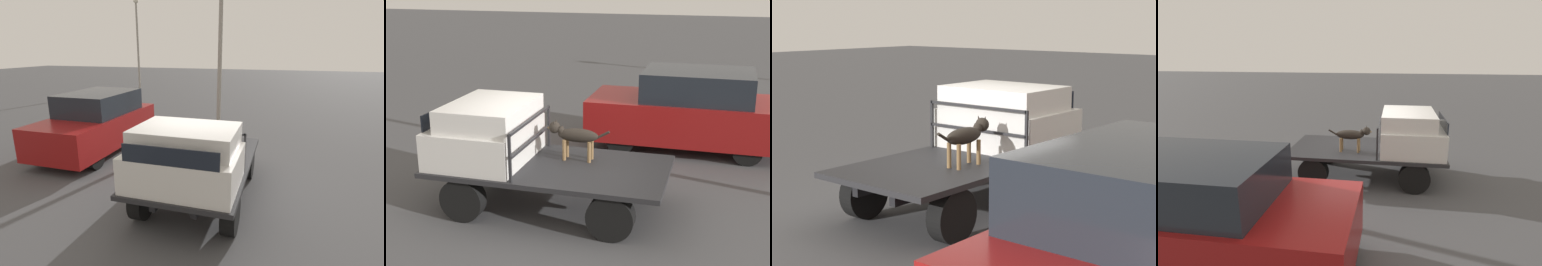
{
  "view_description": "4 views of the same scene",
  "coord_description": "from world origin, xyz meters",
  "views": [
    {
      "loc": [
        5.59,
        1.5,
        3.0
      ],
      "look_at": [
        -0.37,
        -0.34,
        1.24
      ],
      "focal_mm": 28.0,
      "sensor_mm": 36.0,
      "label": 1
    },
    {
      "loc": [
        -2.65,
        7.75,
        3.82
      ],
      "look_at": [
        -0.37,
        -0.34,
        1.24
      ],
      "focal_mm": 50.0,
      "sensor_mm": 36.0,
      "label": 2
    },
    {
      "loc": [
        -7.03,
        -5.82,
        2.79
      ],
      "look_at": [
        -0.37,
        -0.34,
        1.24
      ],
      "focal_mm": 60.0,
      "sensor_mm": 36.0,
      "label": 3
    },
    {
      "loc": [
        0.69,
        -7.29,
        3.13
      ],
      "look_at": [
        -0.37,
        -0.34,
        1.24
      ],
      "focal_mm": 28.0,
      "sensor_mm": 36.0,
      "label": 4
    }
  ],
  "objects": [
    {
      "name": "truck_headboard",
      "position": [
        0.33,
        0.0,
        1.27
      ],
      "size": [
        0.04,
        1.82,
        0.74
      ],
      "color": "#232326",
      "rests_on": "flatbed_truck"
    },
    {
      "name": "truck_cab",
      "position": [
        1.1,
        0.0,
        1.23
      ],
      "size": [
        1.47,
        1.82,
        0.98
      ],
      "color": "silver",
      "rests_on": "flatbed_truck"
    },
    {
      "name": "ground_plane",
      "position": [
        0.0,
        0.0,
        0.0
      ],
      "size": [
        80.0,
        80.0,
        0.0
      ],
      "primitive_type": "plane",
      "color": "#474749"
    },
    {
      "name": "parked_sedan",
      "position": [
        -1.93,
        -3.78,
        0.87
      ],
      "size": [
        4.21,
        1.83,
        1.75
      ],
      "rotation": [
        0.0,
        0.0,
        -0.08
      ],
      "color": "black",
      "rests_on": "ground"
    },
    {
      "name": "dog",
      "position": [
        -0.29,
        -0.34,
        1.19
      ],
      "size": [
        1.08,
        0.23,
        0.66
      ],
      "rotation": [
        0.0,
        0.0,
        -0.2
      ],
      "color": "brown",
      "rests_on": "flatbed_truck"
    },
    {
      "name": "flatbed_truck",
      "position": [
        0.0,
        0.0,
        0.57
      ],
      "size": [
        3.83,
        1.94,
        0.77
      ],
      "color": "black",
      "rests_on": "ground"
    }
  ]
}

